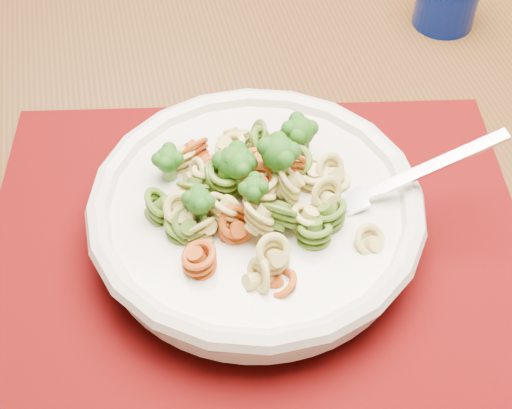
{
  "coord_description": "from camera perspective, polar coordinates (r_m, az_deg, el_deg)",
  "views": [
    {
      "loc": [
        -0.01,
        -0.86,
        1.23
      ],
      "look_at": [
        0.01,
        -0.48,
        0.79
      ],
      "focal_mm": 50.0,
      "sensor_mm": 36.0,
      "label": 1
    }
  ],
  "objects": [
    {
      "name": "pasta_broccoli_heap",
      "position": [
        0.58,
        0.0,
        0.39
      ],
      "size": [
        0.24,
        0.24,
        0.06
      ],
      "primitive_type": null,
      "color": "tan",
      "rests_on": "pasta_bowl"
    },
    {
      "name": "placemat",
      "position": [
        0.61,
        0.1,
        -3.43
      ],
      "size": [
        0.47,
        0.37,
        0.0
      ],
      "primitive_type": "cube",
      "rotation": [
        0.0,
        0.0,
        -0.03
      ],
      "color": "#4E0308",
      "rests_on": "dining_table"
    },
    {
      "name": "dining_table",
      "position": [
        0.76,
        -5.39,
        -2.68
      ],
      "size": [
        1.4,
        1.01,
        0.75
      ],
      "rotation": [
        0.0,
        0.0,
        0.15
      ],
      "color": "#563218",
      "rests_on": "ground"
    },
    {
      "name": "pasta_bowl",
      "position": [
        0.59,
        0.0,
        -0.56
      ],
      "size": [
        0.28,
        0.28,
        0.05
      ],
      "color": "silver",
      "rests_on": "placemat"
    },
    {
      "name": "fork",
      "position": [
        0.58,
        7.65,
        0.2
      ],
      "size": [
        0.18,
        0.06,
        0.08
      ],
      "primitive_type": null,
      "rotation": [
        0.0,
        -0.35,
        0.19
      ],
      "color": "silver",
      "rests_on": "pasta_bowl"
    }
  ]
}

